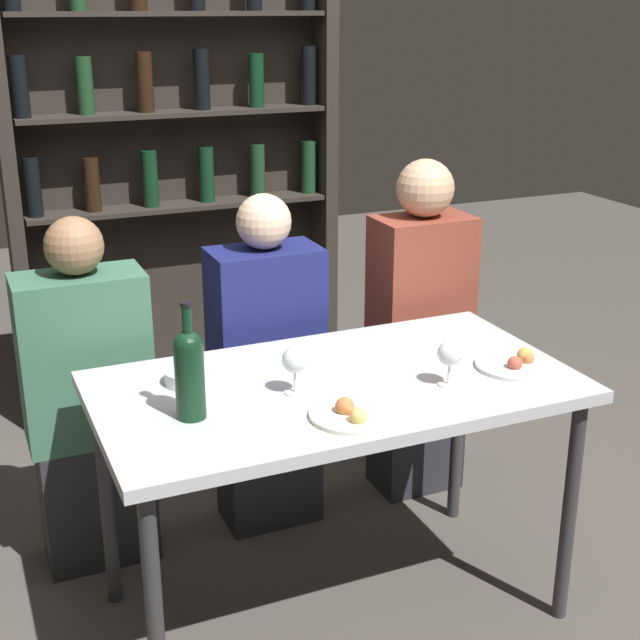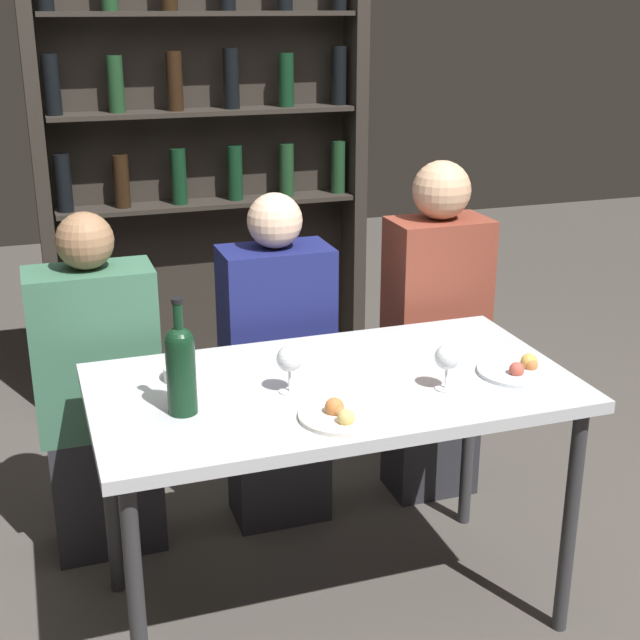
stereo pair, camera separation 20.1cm
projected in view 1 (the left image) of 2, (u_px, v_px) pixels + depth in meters
ground_plane at (334, 606)px, 2.81m from camera, size 10.00×10.00×0.00m
dining_table at (335, 403)px, 2.57m from camera, size 1.37×0.75×0.77m
wine_rack_wall at (176, 177)px, 3.95m from camera, size 1.46×0.21×2.02m
wine_bottle at (189, 370)px, 2.29m from camera, size 0.08×0.08×0.32m
wine_glass_0 at (295, 361)px, 2.44m from camera, size 0.07×0.07×0.14m
wine_glass_1 at (450, 355)px, 2.50m from camera, size 0.07×0.07×0.13m
food_plate_0 at (517, 363)px, 2.65m from camera, size 0.24×0.24×0.05m
food_plate_1 at (353, 413)px, 2.32m from camera, size 0.24×0.24×0.05m
snack_bowl at (190, 376)px, 2.53m from camera, size 0.14×0.14×0.06m
seated_person_left at (89, 408)px, 2.90m from camera, size 0.40×0.22×1.19m
seated_person_center at (267, 374)px, 3.12m from camera, size 0.38×0.22×1.21m
seated_person_right at (419, 338)px, 3.33m from camera, size 0.35×0.22×1.28m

